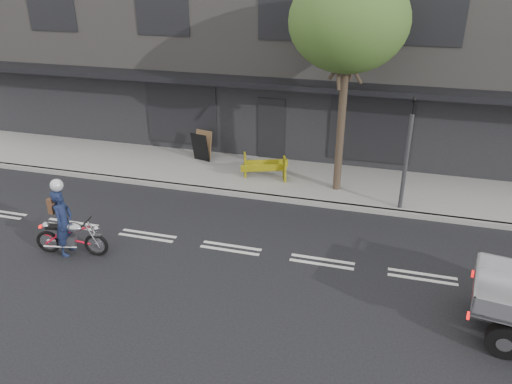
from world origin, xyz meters
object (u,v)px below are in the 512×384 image
Objects in this scene: motorcycle at (71,236)px; rider at (63,222)px; traffic_light_pole at (406,160)px; construction_barrier at (263,169)px; sandwich_board at (200,147)px; street_tree at (349,22)px.

rider is at bearing 171.15° from motorcycle.
traffic_light_pole is 1.84× the size of motorcycle.
motorcycle is 6.56m from construction_barrier.
construction_barrier is 2.86m from sandwich_board.
rider is (-6.16, -5.52, -4.40)m from street_tree.
rider reaches higher than motorcycle.
sandwich_board is (1.05, 6.60, -0.20)m from rider.
rider is at bearing -138.10° from street_tree.
street_tree is 6.96m from sandwich_board.
traffic_light_pole is 1.99× the size of rider.
sandwich_board reaches higher than construction_barrier.
traffic_light_pole is at bearing -23.03° from street_tree.
motorcycle is (-6.01, -5.52, -4.77)m from street_tree.
sandwich_board is at bearing 157.80° from construction_barrier.
street_tree reaches higher than construction_barrier.
rider is at bearing -123.86° from construction_barrier.
sandwich_board is (0.90, 6.60, 0.17)m from motorcycle.
construction_barrier is at bearing -179.84° from street_tree.
traffic_light_pole is at bearing -10.71° from construction_barrier.
traffic_light_pole is 9.34m from motorcycle.
street_tree is 5.32m from construction_barrier.
street_tree is at bearing 33.72° from motorcycle.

